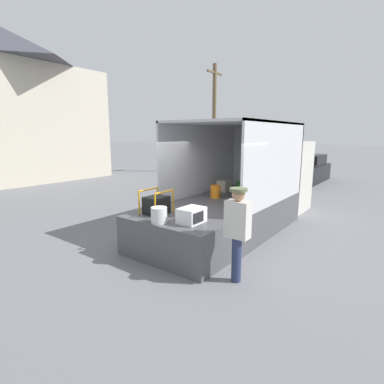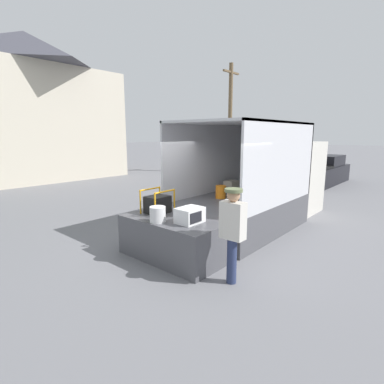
{
  "view_description": "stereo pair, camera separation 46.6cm",
  "coord_description": "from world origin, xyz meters",
  "px_view_note": "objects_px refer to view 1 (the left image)",
  "views": [
    {
      "loc": [
        -5.56,
        -4.03,
        2.68
      ],
      "look_at": [
        -0.41,
        -0.2,
        1.45
      ],
      "focal_mm": 28.0,
      "sensor_mm": 36.0,
      "label": 1
    },
    {
      "loc": [
        -5.27,
        -4.4,
        2.68
      ],
      "look_at": [
        -0.41,
        -0.2,
        1.45
      ],
      "focal_mm": 28.0,
      "sensor_mm": 36.0,
      "label": 2
    }
  ],
  "objects_px": {
    "microwave": "(192,215)",
    "orange_bucket": "(159,215)",
    "worker_person": "(237,225)",
    "pickup_truck_black": "(302,171)",
    "utility_pole": "(214,117)",
    "box_truck": "(257,187)",
    "portable_generator": "(157,205)"
  },
  "relations": [
    {
      "from": "box_truck",
      "to": "portable_generator",
      "type": "relative_size",
      "value": 9.04
    },
    {
      "from": "portable_generator",
      "to": "pickup_truck_black",
      "type": "height_order",
      "value": "pickup_truck_black"
    },
    {
      "from": "pickup_truck_black",
      "to": "orange_bucket",
      "type": "bearing_deg",
      "value": -175.57
    },
    {
      "from": "worker_person",
      "to": "utility_pole",
      "type": "distance_m",
      "value": 16.82
    },
    {
      "from": "pickup_truck_black",
      "to": "box_truck",
      "type": "bearing_deg",
      "value": -172.86
    },
    {
      "from": "box_truck",
      "to": "pickup_truck_black",
      "type": "distance_m",
      "value": 8.51
    },
    {
      "from": "worker_person",
      "to": "portable_generator",
      "type": "bearing_deg",
      "value": 83.35
    },
    {
      "from": "worker_person",
      "to": "pickup_truck_black",
      "type": "height_order",
      "value": "worker_person"
    },
    {
      "from": "portable_generator",
      "to": "pickup_truck_black",
      "type": "xyz_separation_m",
      "value": [
        12.51,
        0.46,
        -0.46
      ]
    },
    {
      "from": "microwave",
      "to": "orange_bucket",
      "type": "relative_size",
      "value": 1.65
    },
    {
      "from": "portable_generator",
      "to": "worker_person",
      "type": "bearing_deg",
      "value": -96.65
    },
    {
      "from": "microwave",
      "to": "orange_bucket",
      "type": "distance_m",
      "value": 0.67
    },
    {
      "from": "box_truck",
      "to": "microwave",
      "type": "xyz_separation_m",
      "value": [
        -4.21,
        -0.49,
        0.06
      ]
    },
    {
      "from": "box_truck",
      "to": "utility_pole",
      "type": "distance_m",
      "value": 12.48
    },
    {
      "from": "portable_generator",
      "to": "utility_pole",
      "type": "xyz_separation_m",
      "value": [
        13.49,
        7.07,
        2.78
      ]
    },
    {
      "from": "worker_person",
      "to": "pickup_truck_black",
      "type": "relative_size",
      "value": 0.35
    },
    {
      "from": "box_truck",
      "to": "microwave",
      "type": "relative_size",
      "value": 10.52
    },
    {
      "from": "orange_bucket",
      "to": "worker_person",
      "type": "distance_m",
      "value": 1.68
    },
    {
      "from": "microwave",
      "to": "portable_generator",
      "type": "height_order",
      "value": "portable_generator"
    },
    {
      "from": "pickup_truck_black",
      "to": "portable_generator",
      "type": "bearing_deg",
      "value": -177.89
    },
    {
      "from": "portable_generator",
      "to": "microwave",
      "type": "bearing_deg",
      "value": -96.68
    },
    {
      "from": "pickup_truck_black",
      "to": "utility_pole",
      "type": "height_order",
      "value": "utility_pole"
    },
    {
      "from": "portable_generator",
      "to": "utility_pole",
      "type": "relative_size",
      "value": 0.09
    },
    {
      "from": "microwave",
      "to": "box_truck",
      "type": "bearing_deg",
      "value": 6.64
    },
    {
      "from": "microwave",
      "to": "worker_person",
      "type": "relative_size",
      "value": 0.31
    },
    {
      "from": "orange_bucket",
      "to": "microwave",
      "type": "bearing_deg",
      "value": -53.06
    },
    {
      "from": "pickup_truck_black",
      "to": "utility_pole",
      "type": "bearing_deg",
      "value": 81.62
    },
    {
      "from": "utility_pole",
      "to": "pickup_truck_black",
      "type": "bearing_deg",
      "value": -98.38
    },
    {
      "from": "orange_bucket",
      "to": "pickup_truck_black",
      "type": "relative_size",
      "value": 0.07
    },
    {
      "from": "orange_bucket",
      "to": "worker_person",
      "type": "height_order",
      "value": "worker_person"
    },
    {
      "from": "portable_generator",
      "to": "worker_person",
      "type": "relative_size",
      "value": 0.36
    },
    {
      "from": "box_truck",
      "to": "worker_person",
      "type": "height_order",
      "value": "box_truck"
    }
  ]
}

